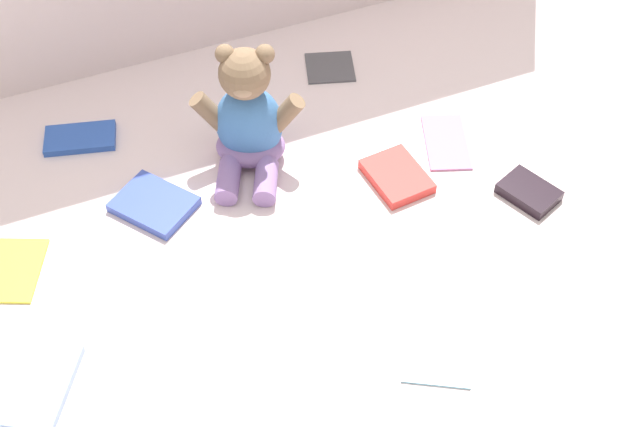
{
  "coord_description": "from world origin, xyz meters",
  "views": [
    {
      "loc": [
        -0.33,
        -0.85,
        1.03
      ],
      "look_at": [
        -0.01,
        -0.1,
        0.1
      ],
      "focal_mm": 46.93,
      "sensor_mm": 36.0,
      "label": 1
    }
  ],
  "objects_px": {
    "book_case_0": "(11,269)",
    "book_case_2": "(396,176)",
    "book_case_3": "(43,386)",
    "book_case_7": "(330,67)",
    "book_case_8": "(154,204)",
    "teddy_bear": "(248,121)",
    "book_case_1": "(529,192)",
    "book_case_6": "(437,350)",
    "book_case_5": "(446,141)",
    "book_case_4": "(80,138)"
  },
  "relations": [
    {
      "from": "book_case_1",
      "to": "book_case_2",
      "type": "relative_size",
      "value": 0.81
    },
    {
      "from": "teddy_bear",
      "to": "book_case_2",
      "type": "relative_size",
      "value": 2.04
    },
    {
      "from": "teddy_bear",
      "to": "book_case_3",
      "type": "relative_size",
      "value": 1.73
    },
    {
      "from": "book_case_1",
      "to": "book_case_7",
      "type": "relative_size",
      "value": 1.01
    },
    {
      "from": "book_case_4",
      "to": "book_case_6",
      "type": "xyz_separation_m",
      "value": [
        0.38,
        -0.63,
        -0.0
      ]
    },
    {
      "from": "book_case_5",
      "to": "book_case_6",
      "type": "relative_size",
      "value": 1.24
    },
    {
      "from": "teddy_bear",
      "to": "book_case_3",
      "type": "bearing_deg",
      "value": -118.52
    },
    {
      "from": "book_case_1",
      "to": "book_case_8",
      "type": "relative_size",
      "value": 0.75
    },
    {
      "from": "book_case_0",
      "to": "book_case_6",
      "type": "height_order",
      "value": "book_case_0"
    },
    {
      "from": "book_case_5",
      "to": "book_case_0",
      "type": "bearing_deg",
      "value": -160.34
    },
    {
      "from": "book_case_0",
      "to": "book_case_1",
      "type": "distance_m",
      "value": 0.84
    },
    {
      "from": "book_case_2",
      "to": "book_case_3",
      "type": "height_order",
      "value": "book_case_2"
    },
    {
      "from": "book_case_4",
      "to": "book_case_6",
      "type": "distance_m",
      "value": 0.73
    },
    {
      "from": "book_case_3",
      "to": "book_case_5",
      "type": "bearing_deg",
      "value": 47.18
    },
    {
      "from": "teddy_bear",
      "to": "book_case_2",
      "type": "distance_m",
      "value": 0.26
    },
    {
      "from": "book_case_2",
      "to": "book_case_4",
      "type": "distance_m",
      "value": 0.56
    },
    {
      "from": "book_case_0",
      "to": "book_case_1",
      "type": "bearing_deg",
      "value": 11.91
    },
    {
      "from": "book_case_6",
      "to": "book_case_7",
      "type": "relative_size",
      "value": 1.22
    },
    {
      "from": "book_case_2",
      "to": "book_case_8",
      "type": "height_order",
      "value": "book_case_2"
    },
    {
      "from": "book_case_0",
      "to": "book_case_8",
      "type": "height_order",
      "value": "book_case_8"
    },
    {
      "from": "book_case_0",
      "to": "book_case_2",
      "type": "distance_m",
      "value": 0.64
    },
    {
      "from": "book_case_1",
      "to": "book_case_3",
      "type": "distance_m",
      "value": 0.81
    },
    {
      "from": "teddy_bear",
      "to": "book_case_5",
      "type": "distance_m",
      "value": 0.35
    },
    {
      "from": "book_case_3",
      "to": "book_case_7",
      "type": "bearing_deg",
      "value": 68.32
    },
    {
      "from": "teddy_bear",
      "to": "book_case_1",
      "type": "relative_size",
      "value": 2.51
    },
    {
      "from": "book_case_2",
      "to": "book_case_7",
      "type": "xyz_separation_m",
      "value": [
        0.01,
        0.32,
        -0.01
      ]
    },
    {
      "from": "book_case_3",
      "to": "book_case_7",
      "type": "relative_size",
      "value": 1.47
    },
    {
      "from": "book_case_2",
      "to": "book_case_8",
      "type": "distance_m",
      "value": 0.41
    },
    {
      "from": "book_case_6",
      "to": "book_case_1",
      "type": "bearing_deg",
      "value": 65.93
    },
    {
      "from": "book_case_0",
      "to": "book_case_2",
      "type": "height_order",
      "value": "book_case_2"
    },
    {
      "from": "book_case_1",
      "to": "book_case_4",
      "type": "distance_m",
      "value": 0.78
    },
    {
      "from": "teddy_bear",
      "to": "book_case_4",
      "type": "xyz_separation_m",
      "value": [
        -0.26,
        0.16,
        -0.08
      ]
    },
    {
      "from": "book_case_2",
      "to": "book_case_7",
      "type": "height_order",
      "value": "book_case_2"
    },
    {
      "from": "book_case_2",
      "to": "book_case_5",
      "type": "relative_size",
      "value": 0.82
    },
    {
      "from": "book_case_0",
      "to": "book_case_6",
      "type": "relative_size",
      "value": 1.1
    },
    {
      "from": "teddy_bear",
      "to": "book_case_5",
      "type": "bearing_deg",
      "value": 8.02
    },
    {
      "from": "book_case_2",
      "to": "book_case_5",
      "type": "height_order",
      "value": "book_case_2"
    },
    {
      "from": "book_case_1",
      "to": "book_case_5",
      "type": "relative_size",
      "value": 0.67
    },
    {
      "from": "book_case_6",
      "to": "book_case_8",
      "type": "bearing_deg",
      "value": 154.56
    },
    {
      "from": "book_case_3",
      "to": "book_case_5",
      "type": "xyz_separation_m",
      "value": [
        0.75,
        0.22,
        -0.0
      ]
    },
    {
      "from": "book_case_0",
      "to": "book_case_3",
      "type": "distance_m",
      "value": 0.22
    },
    {
      "from": "book_case_6",
      "to": "book_case_7",
      "type": "height_order",
      "value": "same"
    },
    {
      "from": "book_case_0",
      "to": "book_case_1",
      "type": "height_order",
      "value": "book_case_1"
    },
    {
      "from": "book_case_3",
      "to": "book_case_8",
      "type": "height_order",
      "value": "book_case_8"
    },
    {
      "from": "book_case_7",
      "to": "book_case_8",
      "type": "relative_size",
      "value": 0.74
    },
    {
      "from": "book_case_5",
      "to": "book_case_2",
      "type": "bearing_deg",
      "value": -139.08
    },
    {
      "from": "book_case_8",
      "to": "book_case_7",
      "type": "bearing_deg",
      "value": -8.09
    },
    {
      "from": "book_case_4",
      "to": "book_case_2",
      "type": "bearing_deg",
      "value": 72.25
    },
    {
      "from": "book_case_0",
      "to": "book_case_7",
      "type": "bearing_deg",
      "value": 45.88
    },
    {
      "from": "book_case_4",
      "to": "book_case_7",
      "type": "height_order",
      "value": "book_case_4"
    }
  ]
}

